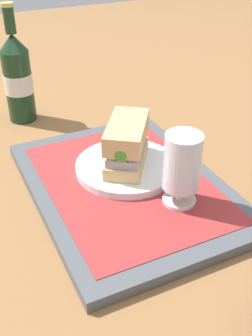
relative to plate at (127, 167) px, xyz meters
name	(u,v)px	position (x,y,z in m)	size (l,w,h in m)	color
ground_plane	(126,191)	(0.03, -0.02, -0.03)	(3.00, 3.00, 0.00)	olive
tray	(126,187)	(0.03, -0.02, -0.02)	(0.44, 0.32, 0.02)	#4C5156
placemat	(126,182)	(0.03, -0.02, -0.01)	(0.38, 0.27, 0.00)	#9E2D2D
plate	(127,167)	(0.00, 0.00, 0.00)	(0.19, 0.19, 0.01)	white
sandwich	(127,144)	(0.00, 0.00, 0.05)	(0.14, 0.13, 0.08)	tan
beer_glass	(182,167)	(0.12, 0.04, 0.06)	(0.06, 0.06, 0.12)	silver
second_bottle	(18,77)	(-0.34, -0.11, 0.08)	(0.07, 0.07, 0.27)	#19381E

